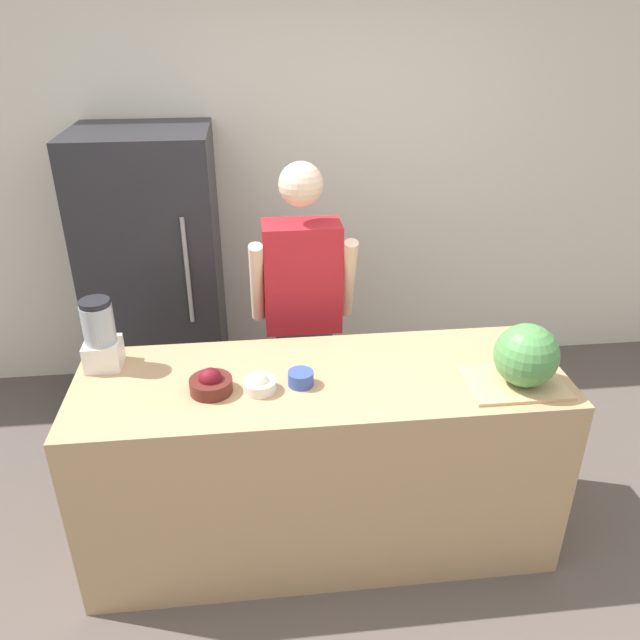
{
  "coord_description": "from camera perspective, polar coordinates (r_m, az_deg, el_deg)",
  "views": [
    {
      "loc": [
        -0.25,
        -1.88,
        2.32
      ],
      "look_at": [
        0.0,
        0.39,
        1.16
      ],
      "focal_mm": 35.0,
      "sensor_mm": 36.0,
      "label": 1
    }
  ],
  "objects": [
    {
      "name": "counter_island",
      "position": [
        2.93,
        0.08,
        -12.68
      ],
      "size": [
        2.09,
        0.7,
        0.91
      ],
      "color": "tan",
      "rests_on": "ground_plane"
    },
    {
      "name": "watermelon",
      "position": [
        2.66,
        18.35,
        -3.08
      ],
      "size": [
        0.26,
        0.26,
        0.26
      ],
      "color": "#4C8C47",
      "rests_on": "cutting_board"
    },
    {
      "name": "cutting_board",
      "position": [
        2.72,
        17.31,
        -5.5
      ],
      "size": [
        0.4,
        0.29,
        0.01
      ],
      "color": "tan",
      "rests_on": "counter_island"
    },
    {
      "name": "bowl_cream",
      "position": [
        2.56,
        -5.55,
        -5.84
      ],
      "size": [
        0.14,
        0.14,
        0.08
      ],
      "color": "beige",
      "rests_on": "counter_island"
    },
    {
      "name": "bowl_cherries",
      "position": [
        2.58,
        -9.94,
        -5.72
      ],
      "size": [
        0.17,
        0.17,
        0.11
      ],
      "color": "#511E19",
      "rests_on": "counter_island"
    },
    {
      "name": "person",
      "position": [
        3.27,
        -1.58,
        0.42
      ],
      "size": [
        0.53,
        0.26,
        1.66
      ],
      "color": "#4C608C",
      "rests_on": "ground_plane"
    },
    {
      "name": "wall_back",
      "position": [
        4.06,
        -2.65,
        12.42
      ],
      "size": [
        8.0,
        0.06,
        2.6
      ],
      "color": "silver",
      "rests_on": "ground_plane"
    },
    {
      "name": "blender",
      "position": [
        2.82,
        -19.44,
        -1.38
      ],
      "size": [
        0.15,
        0.15,
        0.32
      ],
      "color": "silver",
      "rests_on": "counter_island"
    },
    {
      "name": "ground_plane",
      "position": [
        3.0,
        0.9,
        -23.67
      ],
      "size": [
        14.0,
        14.0,
        0.0
      ],
      "primitive_type": "plane",
      "color": "#564C47"
    },
    {
      "name": "refrigerator",
      "position": [
        3.86,
        -14.74,
        3.84
      ],
      "size": [
        0.76,
        0.71,
        1.72
      ],
      "color": "#232328",
      "rests_on": "ground_plane"
    },
    {
      "name": "bowl_small_blue",
      "position": [
        2.59,
        -1.77,
        -5.35
      ],
      "size": [
        0.11,
        0.11,
        0.06
      ],
      "color": "#334C9E",
      "rests_on": "counter_island"
    }
  ]
}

